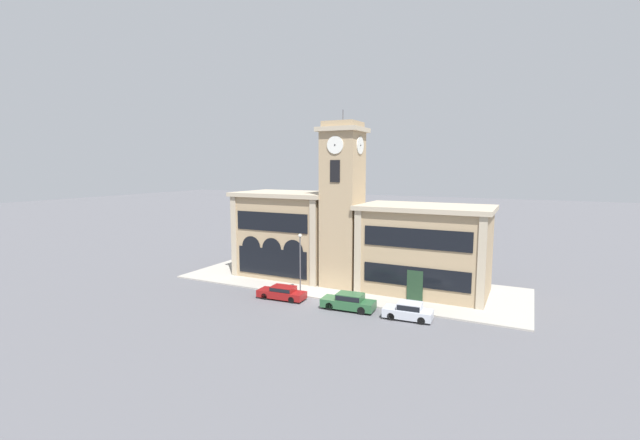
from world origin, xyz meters
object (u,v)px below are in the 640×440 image
at_px(parked_car_mid, 349,301).
at_px(parked_car_far, 409,311).
at_px(street_lamp, 300,255).
at_px(parked_car_near, 282,292).

height_order(parked_car_mid, parked_car_far, parked_car_mid).
distance_m(parked_car_far, street_lamp, 11.99).
xyz_separation_m(parked_car_mid, parked_car_far, (5.40, -0.00, -0.03)).
bearing_deg(parked_car_far, parked_car_near, -3.34).
relative_size(parked_car_near, parked_car_far, 1.16).
relative_size(parked_car_near, parked_car_mid, 0.98).
height_order(parked_car_near, street_lamp, street_lamp).
bearing_deg(parked_car_near, parked_car_far, 176.66).
bearing_deg(parked_car_far, parked_car_mid, -3.35).
xyz_separation_m(parked_car_near, parked_car_far, (12.35, -0.00, 0.08)).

